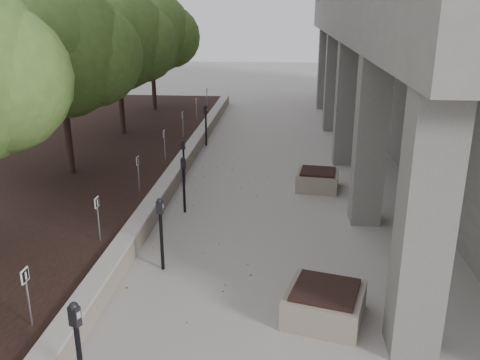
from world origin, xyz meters
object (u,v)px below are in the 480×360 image
(crabapple_tree_5, at_px, (152,50))
(planter_back, at_px, (317,179))
(parking_meter_5, at_px, (206,126))
(crabapple_tree_4, at_px, (118,61))
(parking_meter_3, at_px, (184,185))
(parking_meter_4, at_px, (184,162))
(crabapple_tree_3, at_px, (62,79))
(parking_meter_2, at_px, (161,234))
(planter_front, at_px, (325,303))
(parking_meter_1, at_px, (80,357))

(crabapple_tree_5, relative_size, planter_back, 4.68)
(crabapple_tree_5, relative_size, parking_meter_5, 3.52)
(crabapple_tree_4, xyz_separation_m, planter_back, (7.19, -4.69, -2.85))
(parking_meter_3, relative_size, parking_meter_4, 1.13)
(crabapple_tree_3, distance_m, parking_meter_5, 6.32)
(crabapple_tree_4, distance_m, crabapple_tree_5, 5.00)
(parking_meter_2, distance_m, parking_meter_3, 3.02)
(parking_meter_3, height_order, parking_meter_4, parking_meter_3)
(planter_front, bearing_deg, parking_meter_3, 125.87)
(planter_back, bearing_deg, parking_meter_4, 177.44)
(parking_meter_4, distance_m, parking_meter_5, 4.41)
(crabapple_tree_5, bearing_deg, parking_meter_1, -78.82)
(parking_meter_3, relative_size, planter_back, 1.27)
(parking_meter_1, distance_m, planter_front, 4.03)
(parking_meter_5, bearing_deg, crabapple_tree_3, -104.22)
(crabapple_tree_4, distance_m, parking_meter_2, 10.84)
(parking_meter_2, bearing_deg, crabapple_tree_5, 107.65)
(crabapple_tree_3, distance_m, planter_back, 7.74)
(parking_meter_1, xyz_separation_m, parking_meter_3, (0.02, 6.80, -0.05))
(crabapple_tree_5, xyz_separation_m, parking_meter_5, (3.25, -5.11, -2.35))
(crabapple_tree_5, bearing_deg, parking_meter_2, -75.51)
(parking_meter_5, bearing_deg, planter_front, -52.38)
(parking_meter_2, relative_size, planter_front, 1.23)
(crabapple_tree_3, relative_size, crabapple_tree_4, 1.00)
(crabapple_tree_3, xyz_separation_m, planter_front, (6.94, -6.32, -2.83))
(crabapple_tree_4, bearing_deg, planter_back, -33.10)
(parking_meter_4, xyz_separation_m, parking_meter_5, (0.00, 4.40, 0.12))
(parking_meter_2, height_order, parking_meter_4, parking_meter_2)
(parking_meter_3, bearing_deg, crabapple_tree_4, 98.49)
(parking_meter_1, height_order, planter_front, parking_meter_1)
(parking_meter_1, bearing_deg, crabapple_tree_3, 134.63)
(crabapple_tree_3, bearing_deg, planter_back, 2.47)
(crabapple_tree_5, relative_size, parking_meter_3, 3.68)
(crabapple_tree_3, relative_size, planter_back, 4.68)
(parking_meter_4, relative_size, planter_front, 1.06)
(parking_meter_1, bearing_deg, planter_front, 57.04)
(parking_meter_2, bearing_deg, parking_meter_5, 96.62)
(parking_meter_3, distance_m, parking_meter_5, 6.75)
(planter_front, bearing_deg, parking_meter_5, 108.23)
(crabapple_tree_5, bearing_deg, parking_meter_5, -57.54)
(planter_front, height_order, planter_back, planter_front)
(crabapple_tree_3, bearing_deg, parking_meter_4, 8.52)
(crabapple_tree_5, distance_m, planter_back, 12.40)
(parking_meter_3, relative_size, parking_meter_5, 0.96)
(parking_meter_3, height_order, planter_front, parking_meter_3)
(crabapple_tree_3, distance_m, planter_front, 9.80)
(parking_meter_4, bearing_deg, planter_back, 5.09)
(parking_meter_2, height_order, planter_back, parking_meter_2)
(crabapple_tree_5, bearing_deg, planter_front, -66.95)
(crabapple_tree_3, bearing_deg, parking_meter_1, -66.92)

